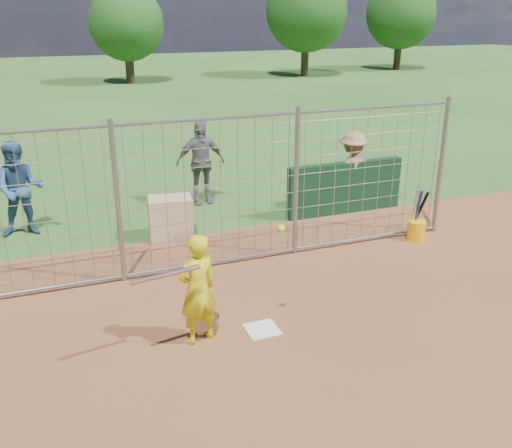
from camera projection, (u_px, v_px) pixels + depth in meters
name	position (u px, v px, depth m)	size (l,w,h in m)	color
ground	(257.00, 323.00, 7.92)	(100.00, 100.00, 0.00)	#2D591E
home_plate	(262.00, 329.00, 7.74)	(0.43, 0.43, 0.02)	silver
dugout_wall	(345.00, 188.00, 12.01)	(2.60, 0.20, 1.10)	#11381E
batter	(198.00, 289.00, 7.24)	(0.55, 0.36, 1.50)	yellow
bystander_a	(20.00, 189.00, 10.68)	(0.89, 0.69, 1.83)	#294E7C
bystander_b	(200.00, 162.00, 12.51)	(1.09, 0.45, 1.86)	slate
bystander_c	(352.00, 171.00, 12.07)	(1.11, 0.64, 1.72)	#987252
equipment_bin	(171.00, 218.00, 10.73)	(0.80, 0.55, 0.80)	tan
equipment_in_play	(195.00, 263.00, 6.78)	(2.01, 0.32, 0.39)	silver
bucket_with_bats	(416.00, 228.00, 10.68)	(0.34, 0.40, 0.97)	#FFB50D
backstop_fence	(212.00, 196.00, 9.22)	(9.08, 0.08, 2.60)	gray
tree_line	(128.00, 15.00, 32.17)	(44.66, 6.72, 6.48)	#3F2B19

